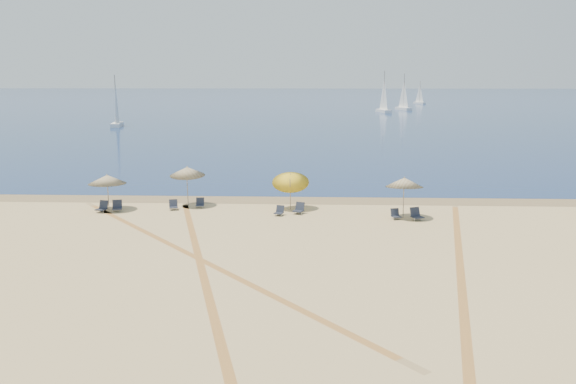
% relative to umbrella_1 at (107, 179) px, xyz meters
% --- Properties ---
extents(ground, '(160.00, 160.00, 0.00)m').
position_rel_umbrella_1_xyz_m(ground, '(11.33, -20.39, -1.94)').
color(ground, tan).
rests_on(ground, ground).
extents(ocean, '(500.00, 500.00, 0.00)m').
position_rel_umbrella_1_xyz_m(ocean, '(11.33, 204.61, -1.93)').
color(ocean, '#0C2151').
rests_on(ocean, ground).
extents(wet_sand, '(500.00, 500.00, 0.00)m').
position_rel_umbrella_1_xyz_m(wet_sand, '(11.33, 3.61, -1.93)').
color(wet_sand, olive).
rests_on(wet_sand, ground).
extents(umbrella_1, '(2.35, 2.35, 2.28)m').
position_rel_umbrella_1_xyz_m(umbrella_1, '(0.00, 0.00, 0.00)').
color(umbrella_1, gray).
rests_on(umbrella_1, ground).
extents(umbrella_2, '(2.27, 2.31, 2.66)m').
position_rel_umbrella_1_xyz_m(umbrella_2, '(4.76, 1.40, 0.32)').
color(umbrella_2, gray).
rests_on(umbrella_2, ground).
extents(umbrella_3, '(2.33, 2.35, 2.71)m').
position_rel_umbrella_1_xyz_m(umbrella_3, '(11.44, 0.64, 0.02)').
color(umbrella_3, gray).
rests_on(umbrella_3, ground).
extents(umbrella_4, '(2.23, 2.26, 2.48)m').
position_rel_umbrella_1_xyz_m(umbrella_4, '(18.23, -1.40, 0.19)').
color(umbrella_4, gray).
rests_on(umbrella_4, ground).
extents(chair_2, '(0.75, 0.82, 0.71)m').
position_rel_umbrella_1_xyz_m(chair_2, '(-0.17, -0.67, -1.63)').
color(chair_2, black).
rests_on(chair_2, ground).
extents(chair_3, '(0.72, 0.80, 0.70)m').
position_rel_umbrella_1_xyz_m(chair_3, '(0.68, -0.43, -1.63)').
color(chair_3, black).
rests_on(chair_3, ground).
extents(chair_4, '(0.66, 0.72, 0.63)m').
position_rel_umbrella_1_xyz_m(chair_4, '(4.07, 0.20, -1.66)').
color(chair_4, black).
rests_on(chair_4, ground).
extents(chair_5, '(0.57, 0.65, 0.62)m').
position_rel_umbrella_1_xyz_m(chair_5, '(5.63, 0.90, -1.67)').
color(chair_5, black).
rests_on(chair_5, ground).
extents(chair_6, '(0.65, 0.70, 0.59)m').
position_rel_umbrella_1_xyz_m(chair_6, '(10.84, -1.12, -1.68)').
color(chair_6, black).
rests_on(chair_6, ground).
extents(chair_7, '(0.79, 0.84, 0.69)m').
position_rel_umbrella_1_xyz_m(chair_7, '(12.01, -0.59, -1.64)').
color(chair_7, black).
rests_on(chair_7, ground).
extents(chair_8, '(0.65, 0.71, 0.61)m').
position_rel_umbrella_1_xyz_m(chair_8, '(17.74, -1.77, -1.67)').
color(chair_8, black).
rests_on(chair_8, ground).
extents(chair_9, '(0.84, 0.89, 0.73)m').
position_rel_umbrella_1_xyz_m(chair_9, '(18.91, -1.99, -1.62)').
color(chair_9, black).
rests_on(chair_9, ground).
extents(sailboat_0, '(3.62, 6.24, 9.06)m').
position_rel_umbrella_1_xyz_m(sailboat_0, '(35.51, 118.09, 0.80)').
color(sailboat_0, white).
rests_on(sailboat_0, ocean).
extents(sailboat_1, '(3.39, 4.73, 7.07)m').
position_rel_umbrella_1_xyz_m(sailboat_1, '(45.72, 154.43, 0.20)').
color(sailboat_1, white).
rests_on(sailboat_1, ocean).
extents(sailboat_2, '(3.18, 6.69, 9.66)m').
position_rel_umbrella_1_xyz_m(sailboat_2, '(29.29, 107.17, 0.98)').
color(sailboat_2, white).
rests_on(sailboat_2, ocean).
extents(sailboat_3, '(2.44, 5.92, 8.57)m').
position_rel_umbrella_1_xyz_m(sailboat_3, '(-20.23, 64.20, 0.65)').
color(sailboat_3, white).
rests_on(sailboat_3, ocean).
extents(tire_tracks, '(48.92, 40.22, 0.00)m').
position_rel_umbrella_1_xyz_m(tire_tracks, '(11.42, -10.79, -1.94)').
color(tire_tracks, tan).
rests_on(tire_tracks, ground).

